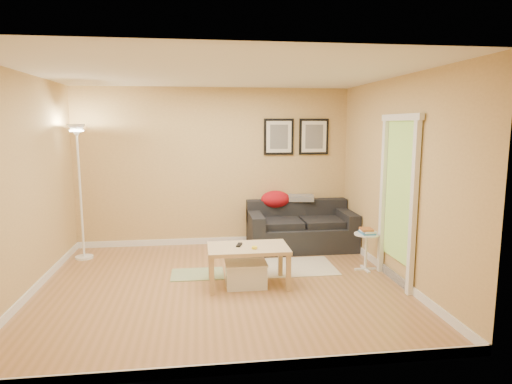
# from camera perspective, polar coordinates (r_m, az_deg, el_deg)

# --- Properties ---
(floor) EXTENTS (4.50, 4.50, 0.00)m
(floor) POSITION_cam_1_polar(r_m,az_deg,el_deg) (5.64, -4.52, -12.04)
(floor) COLOR #A77347
(floor) RESTS_ON ground
(ceiling) EXTENTS (4.50, 4.50, 0.00)m
(ceiling) POSITION_cam_1_polar(r_m,az_deg,el_deg) (5.31, -4.87, 15.21)
(ceiling) COLOR white
(ceiling) RESTS_ON wall_back
(wall_back) EXTENTS (4.50, 0.00, 4.50)m
(wall_back) POSITION_cam_1_polar(r_m,az_deg,el_deg) (7.31, -5.47, 3.22)
(wall_back) COLOR tan
(wall_back) RESTS_ON ground
(wall_front) EXTENTS (4.50, 0.00, 4.50)m
(wall_front) POSITION_cam_1_polar(r_m,az_deg,el_deg) (3.35, -3.00, -3.33)
(wall_front) COLOR tan
(wall_front) RESTS_ON ground
(wall_left) EXTENTS (0.00, 4.00, 4.00)m
(wall_left) POSITION_cam_1_polar(r_m,az_deg,el_deg) (5.68, -28.01, 0.64)
(wall_left) COLOR tan
(wall_left) RESTS_ON ground
(wall_right) EXTENTS (0.00, 4.00, 4.00)m
(wall_right) POSITION_cam_1_polar(r_m,az_deg,el_deg) (5.87, 17.81, 1.49)
(wall_right) COLOR tan
(wall_right) RESTS_ON ground
(baseboard_back) EXTENTS (4.50, 0.02, 0.10)m
(baseboard_back) POSITION_cam_1_polar(r_m,az_deg,el_deg) (7.52, -5.32, -6.31)
(baseboard_back) COLOR white
(baseboard_back) RESTS_ON ground
(baseboard_front) EXTENTS (4.50, 0.02, 0.10)m
(baseboard_front) POSITION_cam_1_polar(r_m,az_deg,el_deg) (3.82, -2.85, -21.94)
(baseboard_front) COLOR white
(baseboard_front) RESTS_ON ground
(baseboard_left) EXTENTS (0.02, 4.00, 0.10)m
(baseboard_left) POSITION_cam_1_polar(r_m,az_deg,el_deg) (5.96, -27.04, -11.34)
(baseboard_left) COLOR white
(baseboard_left) RESTS_ON ground
(baseboard_right) EXTENTS (0.02, 4.00, 0.10)m
(baseboard_right) POSITION_cam_1_polar(r_m,az_deg,el_deg) (6.15, 17.17, -10.15)
(baseboard_right) COLOR white
(baseboard_right) RESTS_ON ground
(sofa) EXTENTS (1.70, 0.90, 0.75)m
(sofa) POSITION_cam_1_polar(r_m,az_deg,el_deg) (7.18, 5.89, -4.38)
(sofa) COLOR black
(sofa) RESTS_ON ground
(red_throw) EXTENTS (0.48, 0.36, 0.28)m
(red_throw) POSITION_cam_1_polar(r_m,az_deg,el_deg) (7.31, 2.55, -0.94)
(red_throw) COLOR red
(red_throw) RESTS_ON sofa
(plaid_throw) EXTENTS (0.45, 0.32, 0.10)m
(plaid_throw) POSITION_cam_1_polar(r_m,az_deg,el_deg) (7.42, 5.84, -0.76)
(plaid_throw) COLOR tan
(plaid_throw) RESTS_ON sofa
(framed_print_left) EXTENTS (0.50, 0.04, 0.60)m
(framed_print_left) POSITION_cam_1_polar(r_m,az_deg,el_deg) (7.37, 2.98, 7.19)
(framed_print_left) COLOR black
(framed_print_left) RESTS_ON wall_back
(framed_print_right) EXTENTS (0.50, 0.04, 0.60)m
(framed_print_right) POSITION_cam_1_polar(r_m,az_deg,el_deg) (7.50, 7.52, 7.15)
(framed_print_right) COLOR black
(framed_print_right) RESTS_ON wall_back
(area_rug) EXTENTS (1.25, 0.85, 0.01)m
(area_rug) POSITION_cam_1_polar(r_m,az_deg,el_deg) (6.31, 4.42, -9.70)
(area_rug) COLOR beige
(area_rug) RESTS_ON ground
(green_runner) EXTENTS (0.70, 0.50, 0.01)m
(green_runner) POSITION_cam_1_polar(r_m,az_deg,el_deg) (6.06, -7.63, -10.54)
(green_runner) COLOR #668C4C
(green_runner) RESTS_ON ground
(coffee_table) EXTENTS (1.01, 0.62, 0.50)m
(coffee_table) POSITION_cam_1_polar(r_m,az_deg,el_deg) (5.57, -1.03, -9.58)
(coffee_table) COLOR tan
(coffee_table) RESTS_ON ground
(remote_control) EXTENTS (0.10, 0.17, 0.02)m
(remote_control) POSITION_cam_1_polar(r_m,az_deg,el_deg) (5.53, -2.20, -6.89)
(remote_control) COLOR black
(remote_control) RESTS_ON coffee_table
(tape_roll) EXTENTS (0.07, 0.07, 0.03)m
(tape_roll) POSITION_cam_1_polar(r_m,az_deg,el_deg) (5.39, -0.20, -7.25)
(tape_roll) COLOR yellow
(tape_roll) RESTS_ON coffee_table
(storage_bin) EXTENTS (0.51, 0.37, 0.32)m
(storage_bin) POSITION_cam_1_polar(r_m,az_deg,el_deg) (5.56, -1.33, -10.62)
(storage_bin) COLOR white
(storage_bin) RESTS_ON ground
(side_table) EXTENTS (0.34, 0.34, 0.52)m
(side_table) POSITION_cam_1_polar(r_m,az_deg,el_deg) (6.31, 14.10, -7.54)
(side_table) COLOR white
(side_table) RESTS_ON ground
(book_stack) EXTENTS (0.25, 0.28, 0.07)m
(book_stack) POSITION_cam_1_polar(r_m,az_deg,el_deg) (6.23, 14.25, -4.94)
(book_stack) COLOR teal
(book_stack) RESTS_ON side_table
(floor_lamp) EXTENTS (0.26, 0.26, 2.02)m
(floor_lamp) POSITION_cam_1_polar(r_m,az_deg,el_deg) (6.99, -21.87, -0.48)
(floor_lamp) COLOR white
(floor_lamp) RESTS_ON ground
(doorway) EXTENTS (0.12, 1.01, 2.13)m
(doorway) POSITION_cam_1_polar(r_m,az_deg,el_deg) (5.76, 17.87, -1.42)
(doorway) COLOR white
(doorway) RESTS_ON ground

